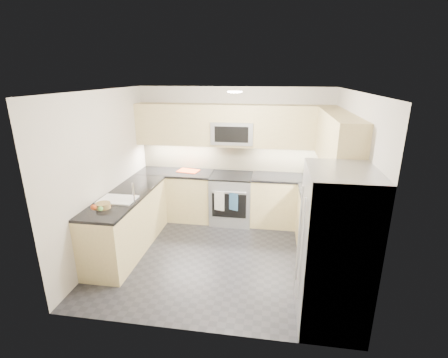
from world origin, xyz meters
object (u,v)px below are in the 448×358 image
(refrigerator, at_px, (335,249))
(cutting_board, at_px, (188,171))
(gas_range, at_px, (231,199))
(fruit_basket, at_px, (103,206))
(microwave, at_px, (233,133))
(utensil_bowl, at_px, (312,173))

(refrigerator, bearing_deg, cutting_board, 132.40)
(gas_range, distance_m, fruit_basket, 2.46)
(microwave, height_order, utensil_bowl, microwave)
(gas_range, relative_size, microwave, 1.20)
(refrigerator, distance_m, cutting_board, 3.41)
(gas_range, relative_size, cutting_board, 2.33)
(microwave, bearing_deg, fruit_basket, -128.49)
(cutting_board, bearing_deg, microwave, 2.20)
(gas_range, relative_size, fruit_basket, 4.43)
(utensil_bowl, distance_m, fruit_basket, 3.56)
(fruit_basket, bearing_deg, cutting_board, 69.76)
(utensil_bowl, distance_m, cutting_board, 2.30)
(gas_range, bearing_deg, cutting_board, 173.78)
(gas_range, relative_size, utensil_bowl, 3.69)
(microwave, relative_size, utensil_bowl, 3.08)
(refrigerator, height_order, fruit_basket, refrigerator)
(fruit_basket, bearing_deg, refrigerator, -11.08)
(microwave, distance_m, cutting_board, 1.14)
(refrigerator, xyz_separation_m, cutting_board, (-2.30, 2.52, 0.05))
(gas_range, height_order, fruit_basket, fruit_basket)
(refrigerator, bearing_deg, gas_range, 120.88)
(microwave, xyz_separation_m, refrigerator, (1.45, -2.55, -0.80))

